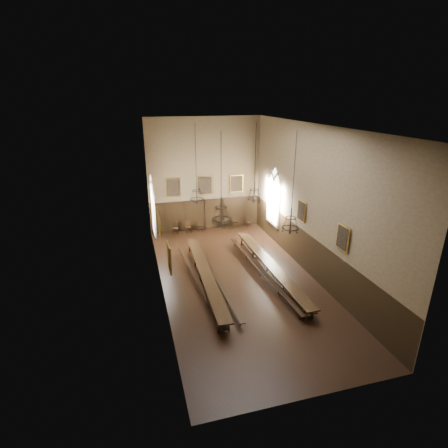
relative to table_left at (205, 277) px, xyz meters
name	(u,v)px	position (x,y,z in m)	size (l,w,h in m)	color
floor	(238,280)	(1.99, -0.15, -0.41)	(9.00, 18.00, 0.02)	black
ceiling	(241,126)	(1.99, -0.15, 8.61)	(9.00, 18.00, 0.02)	black
wall_back	(205,175)	(1.99, 8.86, 4.10)	(9.00, 0.02, 9.00)	#756248
wall_front	(324,292)	(1.99, -9.16, 4.10)	(9.00, 0.02, 9.00)	#756248
wall_left	(158,216)	(-2.52, -0.15, 4.10)	(0.02, 18.00, 9.00)	#756248
wall_right	(312,203)	(6.50, -0.15, 4.10)	(0.02, 18.00, 9.00)	#756248
wainscot_panelling	(239,262)	(1.99, -0.15, 0.85)	(9.00, 18.00, 2.50)	black
table_left	(205,277)	(0.00, 0.00, 0.00)	(1.04, 10.33, 0.80)	black
table_right	(270,269)	(4.06, -0.08, 0.00)	(0.89, 10.45, 0.81)	black
bench_left_outer	(198,282)	(-0.50, -0.19, -0.12)	(0.90, 9.71, 0.44)	black
bench_left_inner	(216,279)	(0.63, -0.06, -0.13)	(0.55, 9.46, 0.43)	black
bench_right_inner	(261,272)	(3.50, -0.01, -0.11)	(0.86, 10.22, 0.46)	black
bench_right_outer	(277,272)	(4.49, -0.24, -0.13)	(0.37, 9.45, 0.42)	black
chair_1	(175,230)	(-0.61, 8.37, -0.11)	(0.52, 0.52, 0.96)	black
chair_2	(188,229)	(0.44, 8.38, -0.12)	(0.46, 0.46, 0.93)	black
chair_3	(200,228)	(1.39, 8.41, -0.14)	(0.39, 0.39, 0.86)	black
chair_5	(225,226)	(3.50, 8.33, -0.14)	(0.46, 0.46, 0.88)	black
chair_6	(235,224)	(4.40, 8.41, -0.11)	(0.46, 0.46, 0.97)	black
chair_7	(249,223)	(5.59, 8.36, -0.13)	(0.47, 0.47, 0.89)	black
chandelier_back_left	(197,194)	(0.04, 2.17, 4.47)	(0.85, 0.85, 4.58)	black
chandelier_back_right	(254,194)	(3.65, 2.01, 4.30)	(0.87, 0.87, 4.76)	black
chandelier_front_left	(221,214)	(0.33, -2.49, 4.74)	(0.91, 0.91, 4.29)	black
chandelier_front_right	(291,222)	(3.68, -3.13, 4.23)	(0.84, 0.84, 4.84)	black
portrait_back_0	(173,188)	(-0.61, 8.73, 3.30)	(1.10, 0.12, 1.40)	gold
portrait_back_1	(205,186)	(1.99, 8.73, 3.30)	(1.10, 0.12, 1.40)	gold
portrait_back_2	(237,184)	(4.59, 8.73, 3.30)	(1.10, 0.12, 1.40)	gold
portrait_left_0	(159,224)	(-2.39, 0.85, 3.30)	(0.12, 1.00, 1.30)	gold
portrait_left_1	(169,258)	(-2.39, -3.65, 3.30)	(0.12, 1.00, 1.30)	gold
portrait_right_0	(301,211)	(6.37, 0.85, 3.30)	(0.12, 1.00, 1.30)	gold
portrait_right_1	(343,238)	(6.37, -3.65, 3.30)	(0.12, 1.00, 1.30)	gold
window_right	(274,196)	(6.42, 5.35, 3.00)	(0.20, 2.20, 4.60)	white
window_left	(153,206)	(-2.44, 5.35, 3.00)	(0.20, 2.20, 4.60)	white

